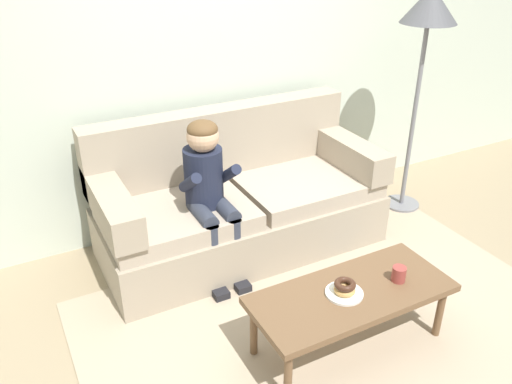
% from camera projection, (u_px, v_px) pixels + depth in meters
% --- Properties ---
extents(ground, '(10.00, 10.00, 0.00)m').
position_uv_depth(ground, '(311.00, 303.00, 3.43)').
color(ground, '#9E896B').
extents(wall_back, '(8.00, 0.10, 2.80)m').
position_uv_depth(wall_back, '(217.00, 44.00, 3.88)').
color(wall_back, beige).
rests_on(wall_back, ground).
extents(area_rug, '(2.96, 2.00, 0.01)m').
position_uv_depth(area_rug, '(333.00, 325.00, 3.23)').
color(area_rug, tan).
rests_on(area_rug, ground).
extents(couch, '(2.04, 0.90, 1.00)m').
position_uv_depth(couch, '(238.00, 203.00, 3.89)').
color(couch, tan).
rests_on(couch, ground).
extents(coffee_table, '(1.16, 0.49, 0.39)m').
position_uv_depth(coffee_table, '(351.00, 297.00, 2.93)').
color(coffee_table, brown).
rests_on(coffee_table, ground).
extents(person_child, '(0.34, 0.58, 1.10)m').
position_uv_depth(person_child, '(208.00, 186.00, 3.45)').
color(person_child, '#1E2338').
rests_on(person_child, ground).
extents(plate, '(0.21, 0.21, 0.01)m').
position_uv_depth(plate, '(344.00, 293.00, 2.88)').
color(plate, white).
rests_on(plate, coffee_table).
extents(donut, '(0.16, 0.16, 0.04)m').
position_uv_depth(donut, '(345.00, 290.00, 2.87)').
color(donut, tan).
rests_on(donut, plate).
extents(donut_second, '(0.17, 0.17, 0.04)m').
position_uv_depth(donut_second, '(345.00, 284.00, 2.86)').
color(donut_second, '#422619').
rests_on(donut_second, donut).
extents(mug, '(0.08, 0.08, 0.09)m').
position_uv_depth(mug, '(399.00, 274.00, 2.98)').
color(mug, '#993D38').
rests_on(mug, coffee_table).
extents(toy_controller, '(0.23, 0.09, 0.05)m').
position_uv_depth(toy_controller, '(363.00, 268.00, 3.72)').
color(toy_controller, blue).
rests_on(toy_controller, ground).
extents(floor_lamp, '(0.42, 0.42, 1.80)m').
position_uv_depth(floor_lamp, '(428.00, 22.00, 3.86)').
color(floor_lamp, slate).
rests_on(floor_lamp, ground).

